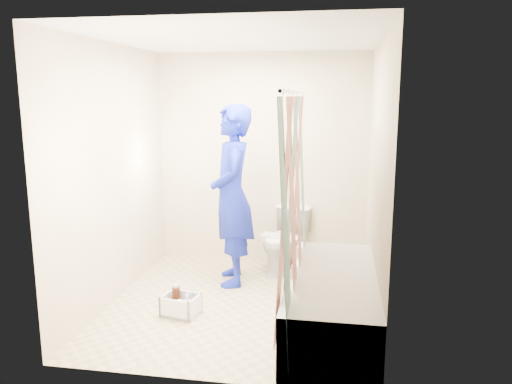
% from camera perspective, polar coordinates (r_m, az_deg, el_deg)
% --- Properties ---
extents(floor, '(2.60, 2.60, 0.00)m').
position_cam_1_polar(floor, '(4.80, -1.79, -12.68)').
color(floor, tan).
rests_on(floor, ground).
extents(ceiling, '(2.40, 2.60, 0.02)m').
position_cam_1_polar(ceiling, '(4.42, -1.98, 17.15)').
color(ceiling, white).
rests_on(ceiling, wall_back).
extents(wall_back, '(2.40, 0.02, 2.40)m').
position_cam_1_polar(wall_back, '(5.72, 0.70, 3.70)').
color(wall_back, beige).
rests_on(wall_back, ground).
extents(wall_front, '(2.40, 0.02, 2.40)m').
position_cam_1_polar(wall_front, '(3.21, -6.47, -2.12)').
color(wall_front, beige).
rests_on(wall_front, ground).
extents(wall_left, '(0.02, 2.60, 2.40)m').
position_cam_1_polar(wall_left, '(4.84, -15.97, 1.93)').
color(wall_left, beige).
rests_on(wall_left, ground).
extents(wall_right, '(0.02, 2.60, 2.40)m').
position_cam_1_polar(wall_right, '(4.38, 13.70, 1.14)').
color(wall_right, beige).
rests_on(wall_right, ground).
extents(bathtub, '(0.70, 1.75, 0.50)m').
position_cam_1_polar(bathtub, '(4.22, 8.67, -12.26)').
color(bathtub, silver).
rests_on(bathtub, ground).
extents(curtain_rod, '(0.02, 1.90, 0.02)m').
position_cam_1_polar(curtain_rod, '(3.90, 4.44, 11.32)').
color(curtain_rod, silver).
rests_on(curtain_rod, wall_back).
extents(shower_curtain, '(0.06, 1.75, 1.80)m').
position_cam_1_polar(shower_curtain, '(4.00, 4.25, -2.11)').
color(shower_curtain, white).
rests_on(shower_curtain, curtain_rod).
extents(toilet, '(0.58, 0.78, 0.70)m').
position_cam_1_polar(toilet, '(5.55, 3.25, -5.50)').
color(toilet, white).
rests_on(toilet, ground).
extents(tank_lid, '(0.47, 0.31, 0.03)m').
position_cam_1_polar(tank_lid, '(5.43, 2.79, -5.18)').
color(tank_lid, white).
rests_on(tank_lid, toilet).
extents(tank_internals, '(0.17, 0.08, 0.23)m').
position_cam_1_polar(tank_internals, '(5.65, 3.67, -1.63)').
color(tank_internals, black).
rests_on(tank_internals, toilet).
extents(plumber, '(0.60, 0.76, 1.84)m').
position_cam_1_polar(plumber, '(5.08, -2.76, -0.44)').
color(plumber, '#101AA3').
rests_on(plumber, ground).
extents(cleaning_caddy, '(0.35, 0.30, 0.23)m').
position_cam_1_polar(cleaning_caddy, '(4.59, -8.48, -12.76)').
color(cleaning_caddy, white).
rests_on(cleaning_caddy, ground).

